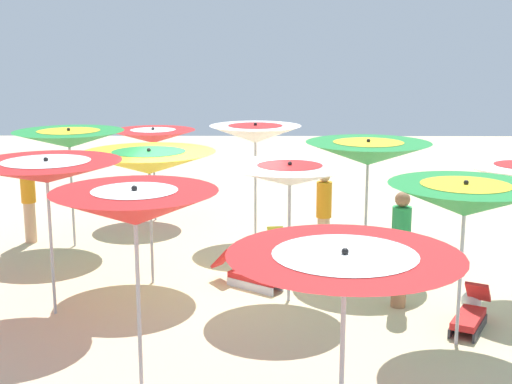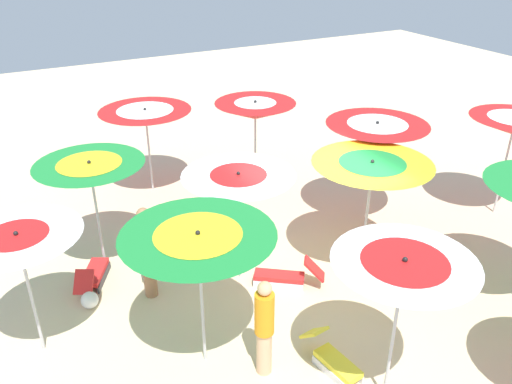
{
  "view_description": "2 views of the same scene",
  "coord_description": "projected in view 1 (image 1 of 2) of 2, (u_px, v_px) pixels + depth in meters",
  "views": [
    {
      "loc": [
        11.55,
        0.91,
        4.16
      ],
      "look_at": [
        -1.44,
        0.77,
        1.38
      ],
      "focal_mm": 49.63,
      "sensor_mm": 36.0,
      "label": 1
    },
    {
      "loc": [
        -7.11,
        5.01,
        6.31
      ],
      "look_at": [
        1.47,
        0.51,
        1.3
      ],
      "focal_mm": 36.78,
      "sensor_mm": 36.0,
      "label": 2
    }
  ],
  "objects": [
    {
      "name": "beachgoer_1",
      "position": [
        401.0,
        247.0,
        11.1
      ],
      "size": [
        0.3,
        0.3,
        1.88
      ],
      "rotation": [
        0.0,
        0.0,
        4.57
      ],
      "color": "#A3704C",
      "rests_on": "ground"
    },
    {
      "name": "beach_umbrella_3",
      "position": [
        344.0,
        272.0,
        6.74
      ],
      "size": [
        2.28,
        2.28,
        2.24
      ],
      "color": "#B2B2B7",
      "rests_on": "ground"
    },
    {
      "name": "beach_umbrella_2",
      "position": [
        135.0,
        207.0,
        8.2
      ],
      "size": [
        1.96,
        1.96,
        2.53
      ],
      "color": "#B2B2B7",
      "rests_on": "ground"
    },
    {
      "name": "lounger_2",
      "position": [
        470.0,
        315.0,
        10.42
      ],
      "size": [
        1.25,
        0.89,
        0.59
      ],
      "rotation": [
        0.0,
        0.0,
        5.79
      ],
      "color": "#333338",
      "rests_on": "ground"
    },
    {
      "name": "lounger_1",
      "position": [
        250.0,
        275.0,
        12.18
      ],
      "size": [
        1.06,
        1.29,
        0.64
      ],
      "rotation": [
        0.0,
        0.0,
        7.23
      ],
      "color": "silver",
      "rests_on": "ground"
    },
    {
      "name": "beach_umbrella_4",
      "position": [
        69.0,
        139.0,
        14.19
      ],
      "size": [
        2.21,
        2.21,
        2.46
      ],
      "color": "#B2B2B7",
      "rests_on": "ground"
    },
    {
      "name": "beachgoer_2",
      "position": [
        28.0,
        197.0,
        14.72
      ],
      "size": [
        0.3,
        0.3,
        1.84
      ],
      "rotation": [
        0.0,
        0.0,
        2.85
      ],
      "color": "#D8A87F",
      "rests_on": "ground"
    },
    {
      "name": "lounger_0",
      "position": [
        273.0,
        240.0,
        14.34
      ],
      "size": [
        1.21,
        0.49,
        0.57
      ],
      "rotation": [
        0.0,
        0.0,
        3.28
      ],
      "color": "silver",
      "rests_on": "ground"
    },
    {
      "name": "beach_umbrella_6",
      "position": [
        290.0,
        175.0,
        11.14
      ],
      "size": [
        2.08,
        2.08,
        2.31
      ],
      "color": "#B2B2B7",
      "rests_on": "ground"
    },
    {
      "name": "ground",
      "position": [
        210.0,
        289.0,
        12.18
      ],
      "size": [
        39.63,
        39.63,
        0.04
      ],
      "primitive_type": "cube",
      "color": "beige"
    },
    {
      "name": "beach_umbrella_9",
      "position": [
        255.0,
        134.0,
        14.71
      ],
      "size": [
        1.92,
        1.92,
        2.5
      ],
      "color": "#B2B2B7",
      "rests_on": "ground"
    },
    {
      "name": "beach_ball",
      "position": [
        471.0,
        301.0,
        11.09
      ],
      "size": [
        0.32,
        0.32,
        0.32
      ],
      "primitive_type": "sphere",
      "color": "white",
      "rests_on": "ground"
    },
    {
      "name": "beach_umbrella_5",
      "position": [
        149.0,
        162.0,
        11.98
      ],
      "size": [
        2.27,
        2.27,
        2.39
      ],
      "color": "#B2B2B7",
      "rests_on": "ground"
    },
    {
      "name": "beach_umbrella_1",
      "position": [
        47.0,
        172.0,
        10.55
      ],
      "size": [
        2.25,
        2.25,
        2.47
      ],
      "color": "#B2B2B7",
      "rests_on": "ground"
    },
    {
      "name": "beachgoer_0",
      "position": [
        324.0,
        212.0,
        13.73
      ],
      "size": [
        0.3,
        0.3,
        1.72
      ],
      "rotation": [
        0.0,
        0.0,
        1.18
      ],
      "color": "#D8A87F",
      "rests_on": "ground"
    },
    {
      "name": "beach_umbrella_7",
      "position": [
        465.0,
        200.0,
        9.48
      ],
      "size": [
        2.08,
        2.08,
        2.34
      ],
      "color": "#B2B2B7",
      "rests_on": "ground"
    },
    {
      "name": "beach_umbrella_8",
      "position": [
        153.0,
        136.0,
        16.38
      ],
      "size": [
        1.97,
        1.97,
        2.21
      ],
      "color": "#B2B2B7",
      "rests_on": "ground"
    },
    {
      "name": "beach_umbrella_10",
      "position": [
        368.0,
        153.0,
        12.8
      ],
      "size": [
        2.27,
        2.27,
        2.43
      ],
      "color": "#B2B2B7",
      "rests_on": "ground"
    }
  ]
}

